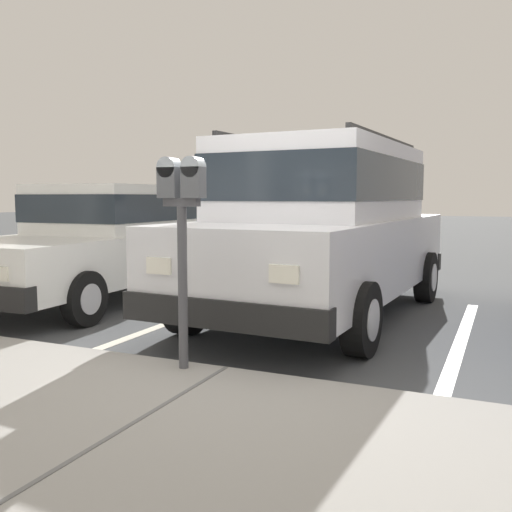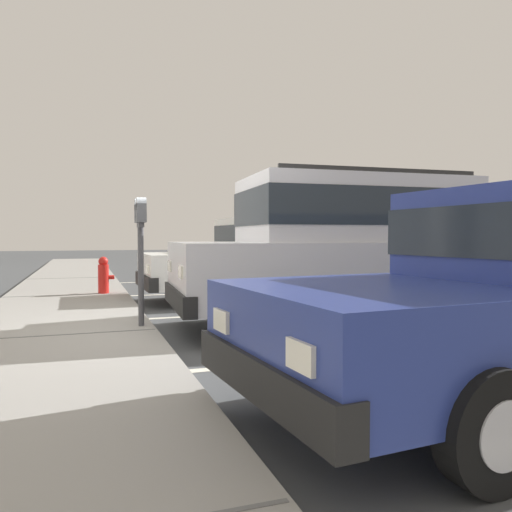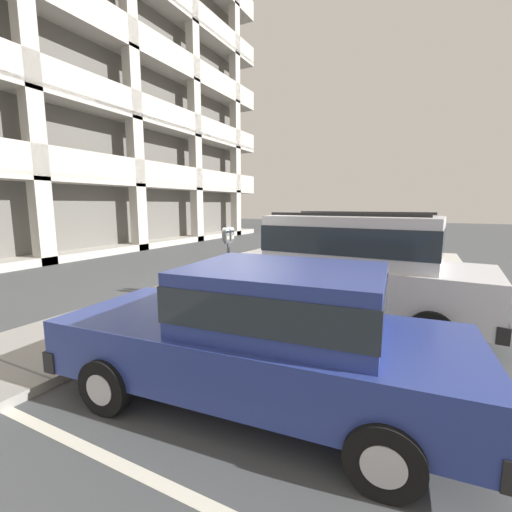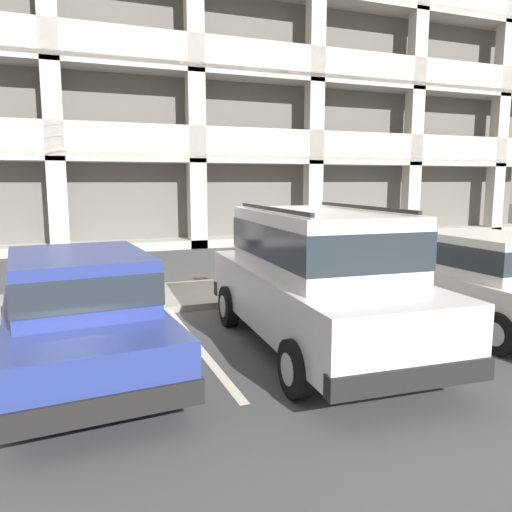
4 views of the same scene
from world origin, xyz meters
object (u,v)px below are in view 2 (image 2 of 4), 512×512
Objects in this scene: fire_hydrant at (104,275)px; silver_suv at (352,245)px; parking_meter_near at (141,231)px; dark_hatchback at (266,257)px.

silver_suv is at bearing -142.46° from fire_hydrant.
fire_hydrant is (4.00, 3.07, -0.62)m from silver_suv.
parking_meter_near is 2.21× the size of fire_hydrant.
fire_hydrant is (3.79, 0.30, -0.81)m from parking_meter_near.
silver_suv is 1.08× the size of dark_hatchback.
silver_suv is 6.96× the size of fire_hydrant.
silver_suv reaches higher than parking_meter_near.
silver_suv is 5.08m from fire_hydrant.
parking_meter_near is at bearing 135.34° from dark_hatchback.
silver_suv is at bearing -179.06° from dark_hatchback.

